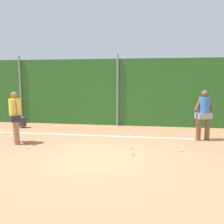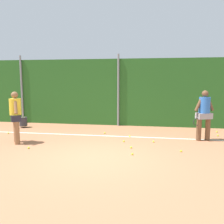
# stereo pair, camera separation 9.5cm
# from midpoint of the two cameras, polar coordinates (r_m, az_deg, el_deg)

# --- Properties ---
(ground_plane) EXTENTS (27.31, 27.31, 0.00)m
(ground_plane) POSITION_cam_midpoint_polar(r_m,az_deg,el_deg) (8.75, -2.01, -7.48)
(ground_plane) COLOR #B2704C
(hedge_fence_backdrop) EXTENTS (17.75, 0.25, 3.29)m
(hedge_fence_backdrop) POSITION_cam_midpoint_polar(r_m,az_deg,el_deg) (12.09, 1.20, 4.62)
(hedge_fence_backdrop) COLOR #286023
(hedge_fence_backdrop) RESTS_ON ground_plane
(fence_post_left) EXTENTS (0.10, 0.10, 3.52)m
(fence_post_left) POSITION_cam_midpoint_polar(r_m,az_deg,el_deg) (13.58, -20.94, 4.93)
(fence_post_left) COLOR gray
(fence_post_left) RESTS_ON ground_plane
(fence_post_center) EXTENTS (0.10, 0.10, 3.52)m
(fence_post_center) POSITION_cam_midpoint_polar(r_m,az_deg,el_deg) (11.91, 1.09, 5.12)
(fence_post_center) COLOR gray
(fence_post_center) RESTS_ON ground_plane
(court_baseline_paint) EXTENTS (12.97, 0.10, 0.01)m
(court_baseline_paint) POSITION_cam_midpoint_polar(r_m,az_deg,el_deg) (9.89, -0.72, -5.67)
(court_baseline_paint) COLOR white
(court_baseline_paint) RESTS_ON ground_plane
(player_foreground_near) EXTENTS (0.60, 0.69, 1.86)m
(player_foreground_near) POSITION_cam_midpoint_polar(r_m,az_deg,el_deg) (9.28, -22.12, -0.59)
(player_foreground_near) COLOR #8C603D
(player_foreground_near) RESTS_ON ground_plane
(player_midcourt) EXTENTS (0.79, 0.50, 1.89)m
(player_midcourt) POSITION_cam_midpoint_polar(r_m,az_deg,el_deg) (9.69, 20.52, -0.11)
(player_midcourt) COLOR brown
(player_midcourt) RESTS_ON ground_plane
(ball_hopper) EXTENTS (0.36, 0.36, 0.51)m
(ball_hopper) POSITION_cam_midpoint_polar(r_m,az_deg,el_deg) (12.34, -20.58, -2.14)
(ball_hopper) COLOR #2D2D33
(ball_hopper) RESTS_ON ground_plane
(tennis_ball_0) EXTENTS (0.07, 0.07, 0.07)m
(tennis_ball_0) POSITION_cam_midpoint_polar(r_m,az_deg,el_deg) (9.79, 3.87, -5.66)
(tennis_ball_0) COLOR #CCDB33
(tennis_ball_0) RESTS_ON ground_plane
(tennis_ball_1) EXTENTS (0.07, 0.07, 0.07)m
(tennis_ball_1) POSITION_cam_midpoint_polar(r_m,az_deg,el_deg) (8.98, 2.49, -6.87)
(tennis_ball_1) COLOR #CCDB33
(tennis_ball_1) RESTS_ON ground_plane
(tennis_ball_2) EXTENTS (0.07, 0.07, 0.07)m
(tennis_ball_2) POSITION_cam_midpoint_polar(r_m,az_deg,el_deg) (11.52, 23.09, -4.24)
(tennis_ball_2) COLOR #CCDB33
(tennis_ball_2) RESTS_ON ground_plane
(tennis_ball_3) EXTENTS (0.07, 0.07, 0.07)m
(tennis_ball_3) POSITION_cam_midpoint_polar(r_m,az_deg,el_deg) (10.77, 23.32, -5.05)
(tennis_ball_3) COLOR #CCDB33
(tennis_ball_3) RESTS_ON ground_plane
(tennis_ball_4) EXTENTS (0.07, 0.07, 0.07)m
(tennis_ball_4) POSITION_cam_midpoint_polar(r_m,az_deg,el_deg) (11.19, -23.64, -4.61)
(tennis_ball_4) COLOR #CCDB33
(tennis_ball_4) RESTS_ON ground_plane
(tennis_ball_5) EXTENTS (0.07, 0.07, 0.07)m
(tennis_ball_5) POSITION_cam_midpoint_polar(r_m,az_deg,el_deg) (7.51, 4.58, -9.82)
(tennis_ball_5) COLOR #CCDB33
(tennis_ball_5) RESTS_ON ground_plane
(tennis_ball_6) EXTENTS (0.07, 0.07, 0.07)m
(tennis_ball_6) POSITION_cam_midpoint_polar(r_m,az_deg,el_deg) (8.09, 15.68, -8.79)
(tennis_ball_6) COLOR #CCDB33
(tennis_ball_6) RESTS_ON ground_plane
(tennis_ball_7) EXTENTS (0.07, 0.07, 0.07)m
(tennis_ball_7) POSITION_cam_midpoint_polar(r_m,az_deg,el_deg) (10.32, -2.04, -4.95)
(tennis_ball_7) COLOR #CCDB33
(tennis_ball_7) RESTS_ON ground_plane
(tennis_ball_8) EXTENTS (0.07, 0.07, 0.07)m
(tennis_ball_8) POSITION_cam_midpoint_polar(r_m,az_deg,el_deg) (8.57, -19.37, -8.02)
(tennis_ball_8) COLOR #CCDB33
(tennis_ball_8) RESTS_ON ground_plane
(tennis_ball_9) EXTENTS (0.07, 0.07, 0.07)m
(tennis_ball_9) POSITION_cam_midpoint_polar(r_m,az_deg,el_deg) (8.20, 4.26, -8.31)
(tennis_ball_9) COLOR #CCDB33
(tennis_ball_9) RESTS_ON ground_plane
(tennis_ball_10) EXTENTS (0.07, 0.07, 0.07)m
(tennis_ball_10) POSITION_cam_midpoint_polar(r_m,az_deg,el_deg) (9.05, 9.46, -6.86)
(tennis_ball_10) COLOR #CCDB33
(tennis_ball_10) RESTS_ON ground_plane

